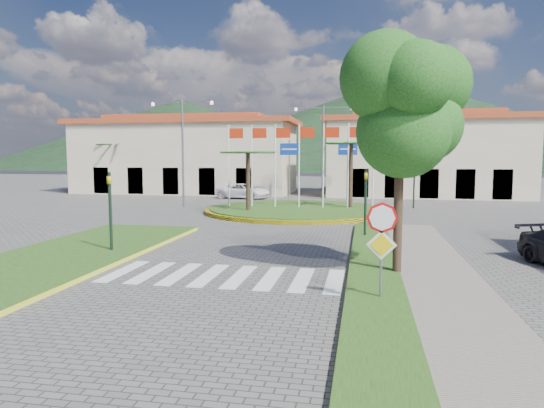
% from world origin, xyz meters
% --- Properties ---
extents(ground, '(160.00, 160.00, 0.00)m').
position_xyz_m(ground, '(0.00, 0.00, 0.00)').
color(ground, '#585553').
rests_on(ground, ground).
extents(sidewalk_right, '(4.00, 28.00, 0.15)m').
position_xyz_m(sidewalk_right, '(6.00, 2.00, 0.07)').
color(sidewalk_right, gray).
rests_on(sidewalk_right, ground).
extents(verge_right, '(1.60, 28.00, 0.18)m').
position_xyz_m(verge_right, '(4.80, 2.00, 0.09)').
color(verge_right, '#214213').
rests_on(verge_right, ground).
extents(median_left, '(5.00, 14.00, 0.18)m').
position_xyz_m(median_left, '(-6.50, 6.00, 0.09)').
color(median_left, '#214213').
rests_on(median_left, ground).
extents(crosswalk, '(8.00, 3.00, 0.01)m').
position_xyz_m(crosswalk, '(0.00, 4.00, 0.01)').
color(crosswalk, silver).
rests_on(crosswalk, ground).
extents(roundabout_island, '(12.70, 12.70, 6.00)m').
position_xyz_m(roundabout_island, '(0.00, 22.00, 0.18)').
color(roundabout_island, yellow).
rests_on(roundabout_island, ground).
extents(stop_sign, '(0.80, 0.11, 2.65)m').
position_xyz_m(stop_sign, '(4.90, 1.96, 1.79)').
color(stop_sign, slate).
rests_on(stop_sign, ground).
extents(deciduous_tree, '(3.60, 3.60, 6.80)m').
position_xyz_m(deciduous_tree, '(5.50, 5.00, 5.18)').
color(deciduous_tree, black).
rests_on(deciduous_tree, ground).
extents(traffic_light_left, '(0.15, 0.18, 3.20)m').
position_xyz_m(traffic_light_left, '(-5.20, 6.50, 1.94)').
color(traffic_light_left, black).
rests_on(traffic_light_left, ground).
extents(traffic_light_right, '(0.15, 0.18, 3.20)m').
position_xyz_m(traffic_light_right, '(4.50, 12.00, 1.94)').
color(traffic_light_right, black).
rests_on(traffic_light_right, ground).
extents(traffic_light_far, '(0.18, 0.15, 3.20)m').
position_xyz_m(traffic_light_far, '(8.00, 26.00, 1.94)').
color(traffic_light_far, black).
rests_on(traffic_light_far, ground).
extents(direction_sign_west, '(1.60, 0.14, 5.20)m').
position_xyz_m(direction_sign_west, '(-2.00, 30.97, 3.53)').
color(direction_sign_west, slate).
rests_on(direction_sign_west, ground).
extents(direction_sign_east, '(1.60, 0.14, 5.20)m').
position_xyz_m(direction_sign_east, '(3.00, 30.97, 3.53)').
color(direction_sign_east, slate).
rests_on(direction_sign_east, ground).
extents(street_lamp_centre, '(4.80, 0.16, 8.00)m').
position_xyz_m(street_lamp_centre, '(1.00, 30.00, 4.50)').
color(street_lamp_centre, slate).
rests_on(street_lamp_centre, ground).
extents(street_lamp_west, '(4.80, 0.16, 8.00)m').
position_xyz_m(street_lamp_west, '(-9.00, 24.00, 4.50)').
color(street_lamp_west, slate).
rests_on(street_lamp_west, ground).
extents(building_left, '(23.32, 9.54, 8.05)m').
position_xyz_m(building_left, '(-14.00, 38.00, 3.90)').
color(building_left, '#C4B494').
rests_on(building_left, ground).
extents(building_right, '(19.08, 9.54, 8.05)m').
position_xyz_m(building_right, '(10.00, 38.00, 3.90)').
color(building_right, '#C4B494').
rests_on(building_right, ground).
extents(hill_far_west, '(140.00, 140.00, 22.00)m').
position_xyz_m(hill_far_west, '(-55.00, 140.00, 11.00)').
color(hill_far_west, black).
rests_on(hill_far_west, ground).
extents(hill_far_mid, '(180.00, 180.00, 30.00)m').
position_xyz_m(hill_far_mid, '(15.00, 160.00, 15.00)').
color(hill_far_mid, black).
rests_on(hill_far_mid, ground).
extents(hill_near_back, '(110.00, 110.00, 16.00)m').
position_xyz_m(hill_near_back, '(-10.00, 130.00, 8.00)').
color(hill_near_back, black).
rests_on(hill_near_back, ground).
extents(white_van, '(5.21, 3.25, 1.34)m').
position_xyz_m(white_van, '(-6.26, 31.54, 0.67)').
color(white_van, white).
rests_on(white_van, ground).
extents(car_dark_a, '(3.65, 2.66, 1.16)m').
position_xyz_m(car_dark_a, '(-7.85, 35.45, 0.58)').
color(car_dark_a, black).
rests_on(car_dark_a, ground).
extents(car_dark_b, '(3.70, 1.66, 1.18)m').
position_xyz_m(car_dark_b, '(2.20, 36.33, 0.59)').
color(car_dark_b, black).
rests_on(car_dark_b, ground).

